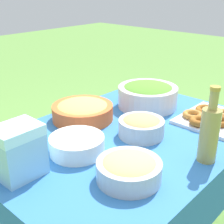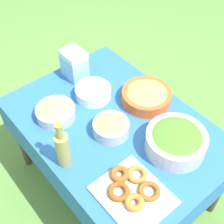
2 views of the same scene
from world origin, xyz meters
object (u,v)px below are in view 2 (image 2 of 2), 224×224
(pasta_bowl, at_px, (56,112))
(plate_stack, at_px, (93,92))
(fruit_bowl, at_px, (146,96))
(donut_platter, at_px, (132,191))
(cooler_box, at_px, (74,64))
(olive_oil_bottle, at_px, (63,149))
(salad_bowl, at_px, (176,140))
(bread_bowl, at_px, (111,127))

(pasta_bowl, height_order, plate_stack, pasta_bowl)
(fruit_bowl, bearing_deg, donut_platter, -50.01)
(plate_stack, relative_size, fruit_bowl, 0.73)
(plate_stack, height_order, fruit_bowl, fruit_bowl)
(pasta_bowl, xyz_separation_m, cooler_box, (-0.24, 0.31, 0.05))
(donut_platter, bearing_deg, cooler_box, 161.71)
(olive_oil_bottle, distance_m, cooler_box, 0.71)
(pasta_bowl, height_order, cooler_box, cooler_box)
(salad_bowl, distance_m, olive_oil_bottle, 0.60)
(olive_oil_bottle, distance_m, bread_bowl, 0.33)
(bread_bowl, distance_m, cooler_box, 0.56)
(fruit_bowl, bearing_deg, salad_bowl, -20.60)
(bread_bowl, bearing_deg, donut_platter, -24.57)
(pasta_bowl, height_order, fruit_bowl, fruit_bowl)
(salad_bowl, xyz_separation_m, donut_platter, (0.05, -0.36, -0.05))
(plate_stack, relative_size, cooler_box, 1.15)
(donut_platter, xyz_separation_m, bread_bowl, (-0.36, 0.17, 0.03))
(pasta_bowl, bearing_deg, cooler_box, 127.81)
(olive_oil_bottle, bearing_deg, salad_bowl, 59.05)
(plate_stack, bearing_deg, cooler_box, 172.54)
(salad_bowl, xyz_separation_m, plate_stack, (-0.61, -0.09, -0.04))
(plate_stack, xyz_separation_m, cooler_box, (-0.24, 0.03, 0.06))
(plate_stack, distance_m, bread_bowl, 0.32)
(plate_stack, bearing_deg, donut_platter, -22.00)
(salad_bowl, relative_size, cooler_box, 1.68)
(donut_platter, bearing_deg, salad_bowl, 98.13)
(donut_platter, height_order, cooler_box, cooler_box)
(pasta_bowl, bearing_deg, donut_platter, 0.87)
(salad_bowl, xyz_separation_m, olive_oil_bottle, (-0.31, -0.51, 0.05))
(cooler_box, bearing_deg, plate_stack, -7.46)
(olive_oil_bottle, relative_size, fruit_bowl, 0.99)
(salad_bowl, bearing_deg, fruit_bowl, 159.40)
(fruit_bowl, bearing_deg, pasta_bowl, -116.10)
(salad_bowl, bearing_deg, plate_stack, -171.41)
(bread_bowl, bearing_deg, fruit_bowl, 99.31)
(salad_bowl, xyz_separation_m, pasta_bowl, (-0.61, -0.37, -0.03))
(plate_stack, bearing_deg, fruit_bowl, 43.16)
(olive_oil_bottle, bearing_deg, bread_bowl, 90.75)
(salad_bowl, distance_m, bread_bowl, 0.37)
(donut_platter, xyz_separation_m, cooler_box, (-0.91, 0.30, 0.08))
(salad_bowl, height_order, olive_oil_bottle, olive_oil_bottle)
(donut_platter, relative_size, cooler_box, 1.85)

